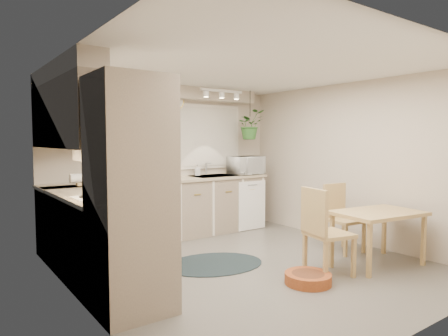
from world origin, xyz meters
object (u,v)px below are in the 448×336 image
(chair_left, at_px, (329,231))
(braided_rug, at_px, (214,264))
(pet_bed, at_px, (308,279))
(dining_table, at_px, (377,238))
(microwave, at_px, (246,163))
(chair_back, at_px, (345,218))

(chair_left, xyz_separation_m, braided_rug, (-0.85, 1.09, -0.50))
(braided_rug, bearing_deg, pet_bed, -69.44)
(chair_left, height_order, pet_bed, chair_left)
(dining_table, xyz_separation_m, microwave, (0.01, 2.59, 0.80))
(chair_left, xyz_separation_m, microwave, (0.79, 2.48, 0.63))
(microwave, bearing_deg, chair_left, -108.96)
(chair_back, bearing_deg, braided_rug, -13.75)
(dining_table, bearing_deg, pet_bed, 177.83)
(chair_back, bearing_deg, dining_table, 80.94)
(pet_bed, distance_m, microwave, 3.01)
(dining_table, distance_m, chair_back, 0.63)
(dining_table, distance_m, pet_bed, 1.23)
(dining_table, height_order, braided_rug, dining_table)
(dining_table, xyz_separation_m, chair_left, (-0.78, 0.11, 0.17))
(braided_rug, relative_size, microwave, 2.16)
(dining_table, bearing_deg, microwave, 89.76)
(chair_left, bearing_deg, dining_table, 94.46)
(chair_left, height_order, microwave, microwave)
(braided_rug, bearing_deg, microwave, 40.26)
(chair_left, xyz_separation_m, pet_bed, (-0.42, -0.06, -0.44))
(chair_back, xyz_separation_m, pet_bed, (-1.35, -0.55, -0.41))
(microwave, bearing_deg, pet_bed, -116.63)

